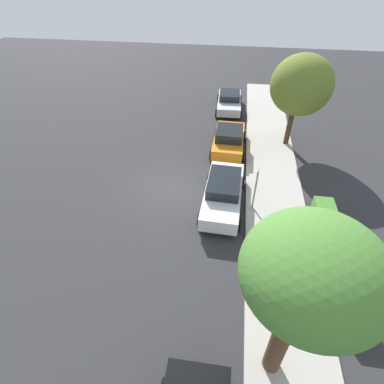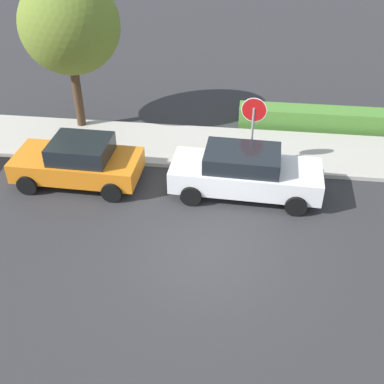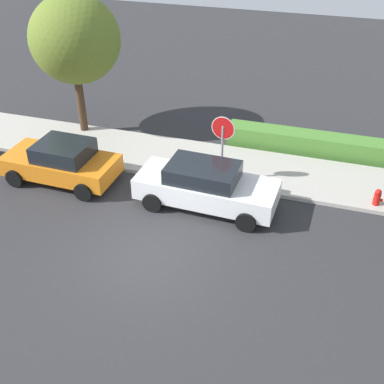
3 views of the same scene
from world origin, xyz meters
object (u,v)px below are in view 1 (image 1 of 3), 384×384
stop_sign (257,180)px  parked_car_orange (229,139)px  street_tree_near_corner (301,86)px  parked_car_white (223,192)px  parked_car_silver (229,101)px  fire_hydrant (256,302)px  street_tree_mid_block (312,276)px

stop_sign → parked_car_orange: size_ratio=0.64×
stop_sign → parked_car_orange: bearing=-165.0°
street_tree_near_corner → stop_sign: bearing=-19.7°
parked_car_white → parked_car_silver: (-11.21, -0.27, -0.08)m
stop_sign → fire_hydrant: stop_sign is taller
fire_hydrant → street_tree_mid_block: bearing=18.3°
parked_car_orange → parked_car_silver: 5.98m
stop_sign → parked_car_silver: (-11.36, -1.72, -1.08)m
stop_sign → street_tree_mid_block: bearing=5.4°
parked_car_silver → street_tree_mid_block: street_tree_mid_block is taller
street_tree_near_corner → street_tree_mid_block: bearing=-7.1°
street_tree_mid_block → parked_car_silver: bearing=-172.6°
parked_car_white → parked_car_silver: size_ratio=1.11×
parked_car_white → parked_car_orange: parked_car_white is taller
parked_car_white → street_tree_near_corner: (-6.32, 3.77, 3.09)m
stop_sign → fire_hydrant: size_ratio=3.59×
street_tree_near_corner → fire_hydrant: 12.38m
parked_car_silver → parked_car_white: bearing=1.4°
parked_car_white → parked_car_orange: size_ratio=1.15×
stop_sign → parked_car_white: size_ratio=0.56×
parked_car_silver → street_tree_mid_block: (18.31, 2.37, 3.82)m
parked_car_white → fire_hydrant: (5.34, 1.53, -0.41)m
stop_sign → parked_car_white: (-0.15, -1.45, -1.00)m
parked_car_orange → street_tree_near_corner: street_tree_near_corner is taller
parked_car_orange → street_tree_near_corner: bearing=106.1°
street_tree_mid_block → fire_hydrant: (-1.76, -0.58, -4.15)m
street_tree_mid_block → parked_car_orange: bearing=-170.3°
parked_car_silver → fire_hydrant: 16.65m
parked_car_white → stop_sign: bearing=84.0°
street_tree_mid_block → street_tree_near_corner: bearing=172.9°
stop_sign → street_tree_near_corner: 7.18m
parked_car_silver → fire_hydrant: size_ratio=5.83×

